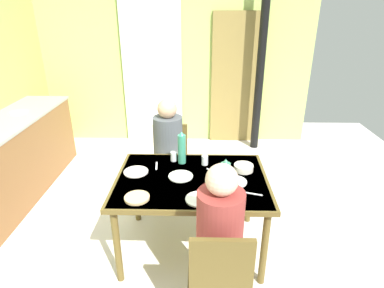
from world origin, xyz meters
The scene contains 24 objects.
ground_plane centered at (0.00, 0.00, 0.00)m, with size 6.99×6.99×0.00m, color silver.
wall_back centered at (0.00, 2.69, 1.34)m, with size 4.28×0.10×2.69m, color #ABC765.
door_wooden centered at (1.02, 2.61, 1.00)m, with size 0.80×0.05×2.00m, color olive.
stove_pipe_column centered at (1.31, 2.34, 1.34)m, with size 0.12×0.12×2.69m, color black.
curtain_panel centered at (-0.29, 2.59, 1.13)m, with size 0.90×0.03×2.26m, color white.
kitchen_counter centered at (-1.71, 0.92, 0.45)m, with size 0.61×2.15×0.91m.
dining_table centered at (0.37, 0.02, 0.66)m, with size 1.28×0.95×0.73m.
chair_near_diner centered at (0.57, -0.80, 0.50)m, with size 0.40×0.40×0.87m.
chair_far_diner centered at (0.11, 0.85, 0.50)m, with size 0.40×0.40×0.87m.
person_near_diner centered at (0.57, -0.67, 0.78)m, with size 0.30×0.37×0.77m.
person_far_diner centered at (0.11, 0.71, 0.78)m, with size 0.30×0.37×0.77m.
water_bottle_green_near centered at (0.63, -0.20, 0.87)m, with size 0.07×0.07×0.29m.
water_bottle_green_far centered at (0.28, 0.31, 0.87)m, with size 0.07×0.07×0.31m.
serving_bowl_center centered at (0.83, 0.17, 0.76)m, with size 0.17×0.17×0.06m, color beige.
dinner_plate_near_left centered at (-0.12, 0.12, 0.73)m, with size 0.21×0.21×0.01m, color white.
dinner_plate_near_right centered at (0.44, -0.30, 0.73)m, with size 0.22×0.22×0.01m, color white.
dinner_plate_far_center centered at (0.28, 0.04, 0.73)m, with size 0.21×0.21×0.01m, color white.
dinner_plate_far_side centered at (0.73, -0.04, 0.73)m, with size 0.21×0.21×0.01m, color white.
drinking_glass_by_near_diner centered at (0.20, 0.35, 0.77)m, with size 0.06×0.06×0.09m, color silver.
drinking_glass_by_far_diner centered at (0.49, 0.28, 0.77)m, with size 0.06×0.06×0.09m, color silver.
bread_plate_sliced centered at (-0.03, -0.30, 0.74)m, with size 0.19×0.19×0.02m, color #DBB77A.
cutlery_knife_near centered at (0.85, -0.21, 0.73)m, with size 0.15×0.02×0.00m, color silver.
cutlery_fork_near centered at (0.56, 0.14, 0.73)m, with size 0.15×0.02×0.00m, color silver.
cutlery_knife_far centered at (0.05, 0.24, 0.73)m, with size 0.15×0.02×0.00m, color silver.
Camera 1 is at (0.43, -2.33, 2.07)m, focal length 29.91 mm.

